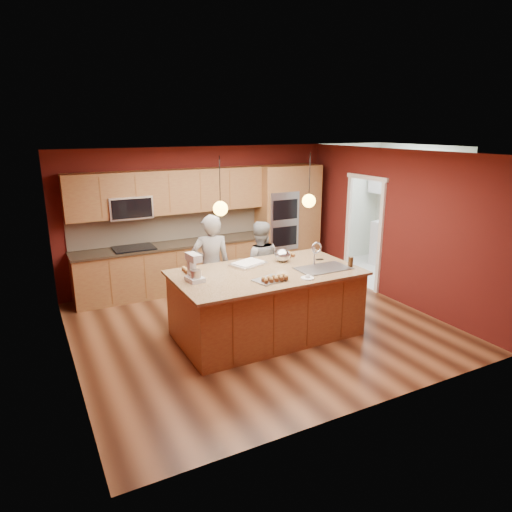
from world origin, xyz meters
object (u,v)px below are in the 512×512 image
person_right (259,265)px  person_left (211,267)px  island (267,302)px  stand_mixer (194,269)px  mixing_bowl (282,255)px

person_right → person_left: bearing=22.9°
island → person_left: 1.18m
person_left → stand_mixer: 1.16m
person_right → mixing_bowl: bearing=117.3°
island → stand_mixer: 1.29m
person_left → mixing_bowl: size_ratio=6.82×
mixing_bowl → island: bearing=-143.5°
island → mixing_bowl: (0.46, 0.34, 0.59)m
person_right → stand_mixer: bearing=54.5°
island → mixing_bowl: size_ratio=10.78×
island → mixing_bowl: bearing=36.5°
island → person_right: bearing=68.3°
person_left → person_right: person_left is taller
person_right → stand_mixer: size_ratio=3.94×
stand_mixer → mixing_bowl: (1.56, 0.25, -0.07)m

